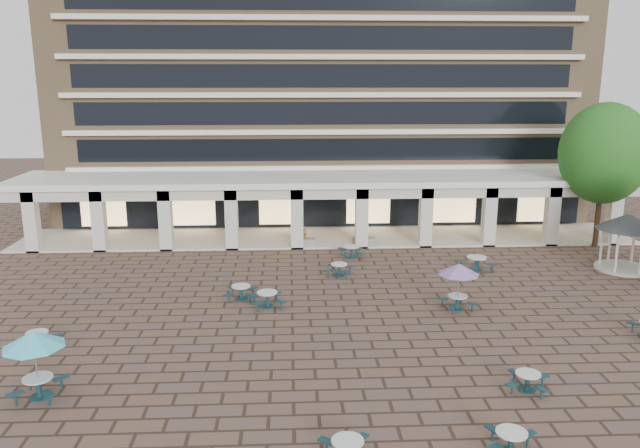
% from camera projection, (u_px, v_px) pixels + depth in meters
% --- Properties ---
extents(ground, '(120.00, 120.00, 0.00)m').
position_uv_depth(ground, '(346.00, 319.00, 28.97)').
color(ground, brown).
rests_on(ground, ground).
extents(apartment_building, '(40.00, 15.50, 25.20)m').
position_uv_depth(apartment_building, '(320.00, 56.00, 50.79)').
color(apartment_building, '#947853').
rests_on(apartment_building, ground).
extents(retail_arcade, '(42.00, 6.60, 4.40)m').
position_uv_depth(retail_arcade, '(327.00, 196.00, 42.65)').
color(retail_arcade, white).
rests_on(retail_arcade, ground).
extents(picnic_table_0, '(1.84, 1.84, 0.68)m').
position_uv_depth(picnic_table_0, '(37.00, 338.00, 25.82)').
color(picnic_table_0, '#163B43').
rests_on(picnic_table_0, ground).
extents(picnic_table_2, '(1.88, 1.88, 0.71)m').
position_uv_depth(picnic_table_2, '(511.00, 440.00, 18.58)').
color(picnic_table_2, '#163B43').
rests_on(picnic_table_2, ground).
extents(picnic_table_4, '(2.15, 2.15, 2.48)m').
position_uv_depth(picnic_table_4, '(33.00, 342.00, 21.42)').
color(picnic_table_4, '#163B43').
rests_on(picnic_table_4, ground).
extents(picnic_table_5, '(1.94, 1.94, 0.76)m').
position_uv_depth(picnic_table_5, '(267.00, 298.00, 30.39)').
color(picnic_table_5, '#163B43').
rests_on(picnic_table_5, ground).
extents(picnic_table_7, '(1.85, 1.85, 0.68)m').
position_uv_depth(picnic_table_7, '(528.00, 380.00, 22.31)').
color(picnic_table_7, '#163B43').
rests_on(picnic_table_7, ground).
extents(picnic_table_9, '(1.71, 1.71, 0.72)m').
position_uv_depth(picnic_table_9, '(241.00, 291.00, 31.42)').
color(picnic_table_9, '#163B43').
rests_on(picnic_table_9, ground).
extents(picnic_table_10, '(2.29, 2.29, 0.85)m').
position_uv_depth(picnic_table_10, '(476.00, 262.00, 35.97)').
color(picnic_table_10, '#163B43').
rests_on(picnic_table_10, ground).
extents(picnic_table_11, '(1.99, 1.99, 2.29)m').
position_uv_depth(picnic_table_11, '(459.00, 271.00, 29.70)').
color(picnic_table_11, '#163B43').
rests_on(picnic_table_11, ground).
extents(picnic_table_12, '(1.87, 1.87, 0.71)m').
position_uv_depth(picnic_table_12, '(339.00, 269.00, 35.13)').
color(picnic_table_12, '#163B43').
rests_on(picnic_table_12, ground).
extents(picnic_table_13, '(1.69, 1.69, 0.73)m').
position_uv_depth(picnic_table_13, '(352.00, 251.00, 38.64)').
color(picnic_table_13, '#163B43').
rests_on(picnic_table_13, ground).
extents(gazebo, '(3.55, 3.55, 3.30)m').
position_uv_depth(gazebo, '(628.00, 228.00, 35.79)').
color(gazebo, beige).
rests_on(gazebo, ground).
extents(tree_east_c, '(5.66, 5.66, 9.43)m').
position_uv_depth(tree_east_c, '(604.00, 153.00, 39.88)').
color(tree_east_c, '#402919').
rests_on(tree_east_c, ground).
extents(planter_left, '(1.50, 0.81, 1.28)m').
position_uv_depth(planter_left, '(304.00, 238.00, 41.30)').
color(planter_left, gray).
rests_on(planter_left, ground).
extents(planter_right, '(1.50, 0.60, 1.22)m').
position_uv_depth(planter_right, '(364.00, 238.00, 41.50)').
color(planter_right, gray).
rests_on(planter_right, ground).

